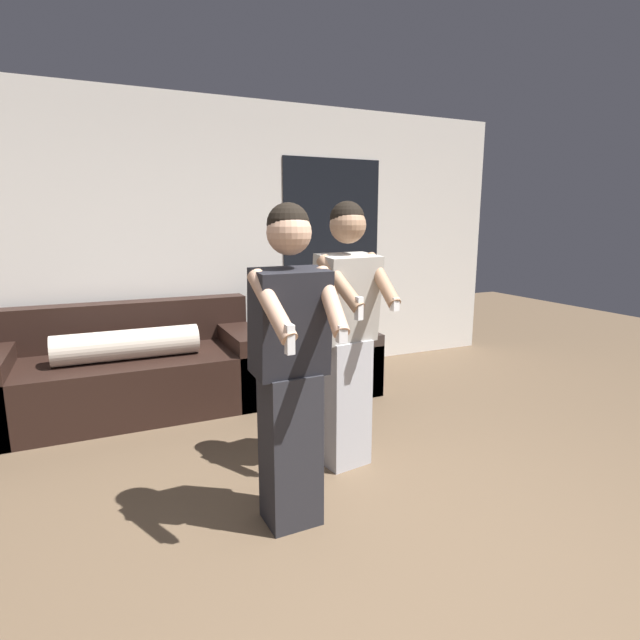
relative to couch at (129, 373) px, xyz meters
The scene contains 6 objects.
ground_plane 3.01m from the couch, 72.19° to the right, with size 14.00×14.00×0.00m, color brown.
wall_back 1.50m from the couch, 29.98° to the left, with size 6.43×0.07×2.70m.
couch is the anchor object (origin of this frame).
armchair 1.68m from the couch, ahead, with size 0.88×0.85×0.91m.
person_left 2.25m from the couch, 72.48° to the right, with size 0.43×0.47×1.65m.
person_right 2.09m from the couch, 53.18° to the right, with size 0.44×0.51×1.68m.
Camera 1 is at (-1.12, -1.47, 1.57)m, focal length 28.00 mm.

